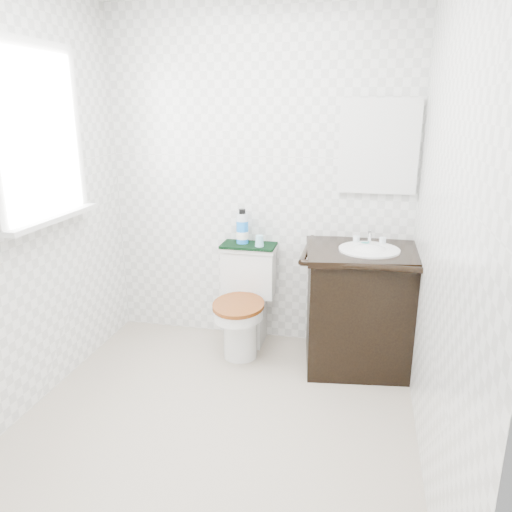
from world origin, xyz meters
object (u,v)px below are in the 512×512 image
at_px(vanity, 361,304).
at_px(mouthwash_bottle, 242,228).
at_px(cup, 259,241).
at_px(toilet, 245,305).
at_px(trash_bin, 243,333).

bearing_deg(vanity, mouthwash_bottle, 166.43).
xyz_separation_m(mouthwash_bottle, cup, (0.14, -0.06, -0.07)).
relative_size(mouthwash_bottle, cup, 3.14).
relative_size(toilet, vanity, 0.80).
relative_size(vanity, cup, 11.56).
xyz_separation_m(toilet, trash_bin, (0.00, -0.07, -0.19)).
bearing_deg(mouthwash_bottle, vanity, -13.57).
bearing_deg(mouthwash_bottle, cup, -23.90).
relative_size(toilet, cup, 9.26).
bearing_deg(mouthwash_bottle, trash_bin, -76.29).
height_order(trash_bin, cup, cup).
height_order(toilet, cup, cup).
bearing_deg(toilet, vanity, -4.75).
height_order(toilet, vanity, vanity).
height_order(vanity, mouthwash_bottle, mouthwash_bottle).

